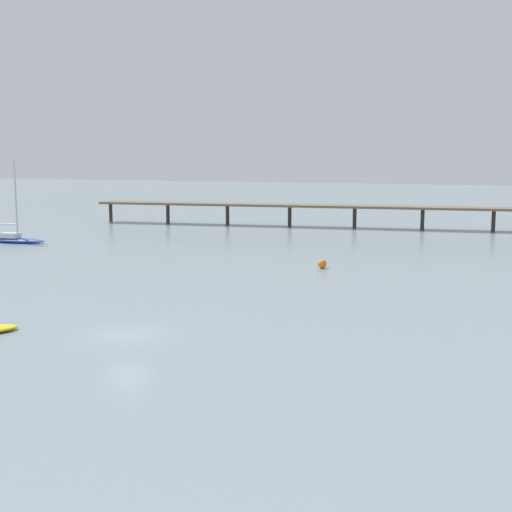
{
  "coord_description": "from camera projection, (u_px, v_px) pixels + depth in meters",
  "views": [
    {
      "loc": [
        19.22,
        -32.3,
        9.73
      ],
      "look_at": [
        0.0,
        20.64,
        1.5
      ],
      "focal_mm": 49.06,
      "sensor_mm": 36.0,
      "label": 1
    }
  ],
  "objects": [
    {
      "name": "ground_plane",
      "position": [
        126.0,
        335.0,
        37.94
      ],
      "size": [
        400.0,
        400.0,
        0.0
      ],
      "primitive_type": "plane",
      "color": "gray"
    },
    {
      "name": "pier",
      "position": [
        480.0,
        199.0,
        88.52
      ],
      "size": [
        72.07,
        11.49,
        7.85
      ],
      "color": "brown",
      "rests_on": "ground_plane"
    },
    {
      "name": "mooring_buoy_inner",
      "position": [
        322.0,
        264.0,
        60.05
      ],
      "size": [
        0.77,
        0.77,
        0.77
      ],
      "primitive_type": "sphere",
      "color": "orange",
      "rests_on": "ground_plane"
    },
    {
      "name": "sailboat_blue",
      "position": [
        14.0,
        238.0,
        77.35
      ],
      "size": [
        7.49,
        2.4,
        9.0
      ],
      "color": "#2D4CB7",
      "rests_on": "ground_plane"
    }
  ]
}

